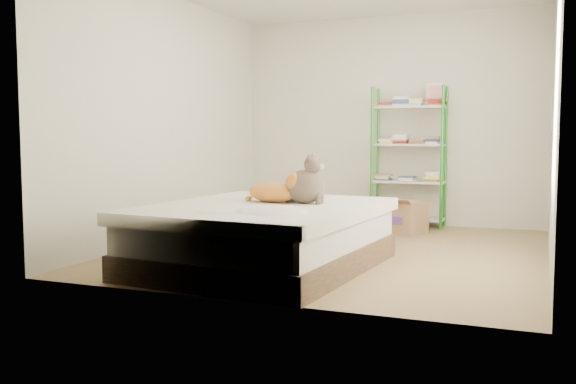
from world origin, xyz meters
The scene contains 7 objects.
room centered at (0.00, 0.00, 1.30)m, with size 3.81×4.21×2.61m.
bed centered at (-0.34, -1.04, 0.27)m, with size 1.84×2.23×0.54m.
orange_cat centered at (-0.33, -0.86, 0.65)m, with size 0.54×0.29×0.22m, color #E88044, non-canonical shape.
grey_cat centered at (-0.04, -0.85, 0.74)m, with size 0.30×0.36×0.41m, color #836957, non-canonical shape.
shelf_unit centered at (0.31, 1.88, 0.91)m, with size 0.88×0.36×1.74m.
cardboard_box centered at (0.32, 1.31, 0.19)m, with size 0.63×0.64×0.43m.
white_bin centered at (-1.59, 1.85, 0.18)m, with size 0.36×0.33×0.35m.
Camera 1 is at (1.82, -5.91, 1.11)m, focal length 40.00 mm.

